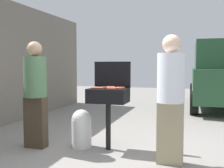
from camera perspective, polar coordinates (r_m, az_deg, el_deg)
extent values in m
plane|color=gray|center=(4.22, 1.00, -14.42)|extent=(24.00, 24.00, 0.00)
cylinder|color=black|center=(4.36, -0.78, -8.72)|extent=(0.08, 0.08, 0.75)
cube|color=black|center=(4.28, -0.79, -2.40)|extent=(0.60, 0.44, 0.22)
cube|color=black|center=(4.47, 0.07, 1.98)|extent=(0.60, 0.05, 0.42)
cylinder|color=#C6593D|center=(4.12, -0.14, -0.93)|extent=(0.13, 0.03, 0.03)
cylinder|color=#B74C33|center=(4.21, -3.55, -0.83)|extent=(0.13, 0.03, 0.03)
cylinder|color=#C6593D|center=(4.29, -1.28, -0.73)|extent=(0.13, 0.03, 0.03)
cylinder|color=#B74C33|center=(4.29, -3.08, -0.74)|extent=(0.13, 0.04, 0.03)
cylinder|color=#AD4228|center=(4.15, 1.34, -0.90)|extent=(0.13, 0.04, 0.03)
cylinder|color=#C6593D|center=(4.22, 0.55, -0.81)|extent=(0.13, 0.03, 0.03)
cylinder|color=#C6593D|center=(4.38, -0.21, -0.63)|extent=(0.13, 0.03, 0.03)
cylinder|color=#AD4228|center=(4.28, 1.81, -0.75)|extent=(0.13, 0.03, 0.03)
cylinder|color=#C6593D|center=(4.23, -2.72, -0.80)|extent=(0.13, 0.04, 0.03)
cylinder|color=silver|center=(4.53, -6.35, -10.13)|extent=(0.32, 0.32, 0.46)
sphere|color=silver|center=(4.47, -6.37, -7.27)|extent=(0.31, 0.31, 0.31)
cube|color=#3F3323|center=(4.63, -15.53, -7.67)|extent=(0.34, 0.19, 0.82)
cylinder|color=#4C724C|center=(4.54, -15.70, 1.43)|extent=(0.36, 0.36, 0.65)
sphere|color=tan|center=(4.54, -15.81, 7.02)|extent=(0.24, 0.24, 0.24)
cube|color=gray|center=(3.83, 11.99, -9.96)|extent=(0.35, 0.19, 0.83)
cylinder|color=silver|center=(3.72, 12.16, 1.24)|extent=(0.36, 0.36, 0.66)
sphere|color=beige|center=(3.73, 12.26, 8.17)|extent=(0.24, 0.24, 0.24)
cube|color=#234C2D|center=(9.21, 22.26, 0.20)|extent=(1.98, 4.44, 0.90)
cylinder|color=black|center=(7.66, 16.71, -3.77)|extent=(0.23, 0.64, 0.64)
cylinder|color=black|center=(10.72, 16.49, -1.58)|extent=(0.23, 0.64, 0.64)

